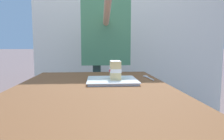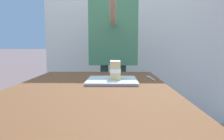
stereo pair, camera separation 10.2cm
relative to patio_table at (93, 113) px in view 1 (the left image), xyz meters
The scene contains 6 objects.
patio_table is the anchor object (origin of this frame).
dessert_plate 0.22m from the patio_table, 36.38° to the right, with size 0.27×0.27×0.02m.
cake_slice 0.27m from the patio_table, 40.91° to the right, with size 0.10×0.07×0.10m.
dessert_fork 0.45m from the patio_table, 52.28° to the right, with size 0.17×0.03×0.01m.
diner_person 1.01m from the patio_table, ahead, with size 0.57×0.44×1.59m.
patio_building 4.16m from the patio_table, ahead, with size 5.06×2.36×2.97m.
Camera 1 is at (-0.98, -0.02, 0.97)m, focal length 32.86 mm.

